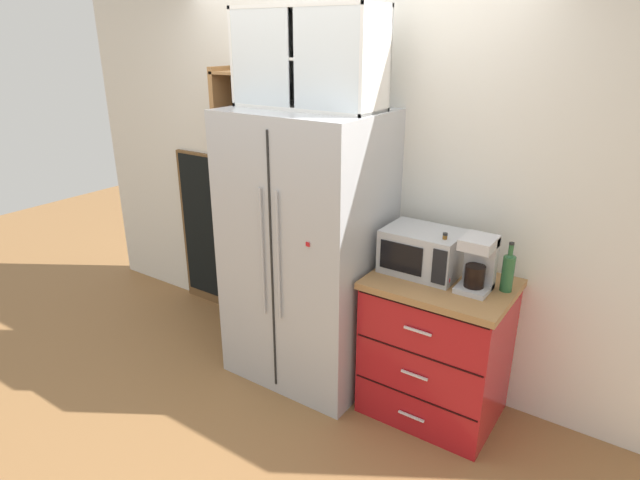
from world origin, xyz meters
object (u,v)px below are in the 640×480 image
coffee_maker (478,263)px  bottle_amber (443,261)px  bottle_green (508,270)px  microwave (422,251)px  chalkboard_menu (209,231)px  refrigerator (307,250)px  mug_red (438,278)px

coffee_maker → bottle_amber: bearing=-172.4°
bottle_green → bottle_amber: (-0.33, -0.10, 0.01)m
microwave → bottle_green: (0.49, 0.03, -0.01)m
chalkboard_menu → refrigerator: bearing=-14.9°
microwave → mug_red: 0.21m
refrigerator → chalkboard_menu: size_ratio=1.36×
microwave → chalkboard_menu: chalkboard_menu is taller
microwave → bottle_green: size_ratio=1.56×
chalkboard_menu → coffee_maker: bearing=-6.4°
coffee_maker → chalkboard_menu: bearing=173.6°
mug_red → microwave: bearing=142.4°
mug_red → coffee_maker: bearing=22.3°
coffee_maker → bottle_green: 0.16m
chalkboard_menu → microwave: bearing=-6.3°
bottle_green → bottle_amber: bearing=-163.9°
refrigerator → bottle_green: size_ratio=6.34×
coffee_maker → mug_red: (-0.19, -0.08, -0.11)m
coffee_maker → bottle_amber: 0.19m
refrigerator → chalkboard_menu: bearing=165.1°
bottle_amber → chalkboard_menu: 2.21m
mug_red → bottle_green: (0.33, 0.15, 0.08)m
bottle_green → refrigerator: bearing=-173.3°
coffee_maker → bottle_amber: coffee_maker is taller
mug_red → bottle_amber: (-0.00, 0.05, 0.09)m
microwave → coffee_maker: (0.34, -0.04, 0.03)m
refrigerator → chalkboard_menu: refrigerator is taller
refrigerator → bottle_amber: size_ratio=6.06×
bottle_green → bottle_amber: size_ratio=0.96×
microwave → bottle_green: bottle_green is taller
microwave → mug_red: size_ratio=4.00×
bottle_green → chalkboard_menu: chalkboard_menu is taller
coffee_maker → microwave: bearing=173.0°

